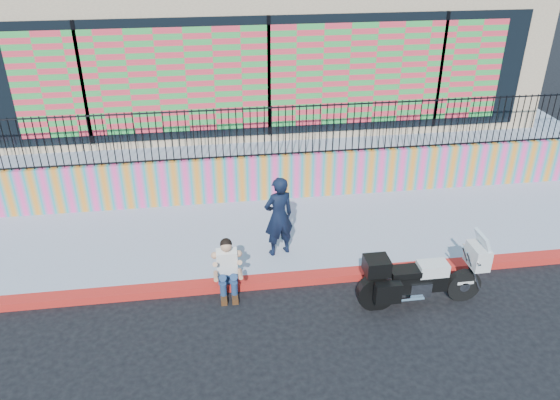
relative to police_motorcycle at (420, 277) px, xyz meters
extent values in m
plane|color=black|center=(-2.02, 0.94, -0.58)|extent=(90.00, 90.00, 0.00)
cube|color=#A00B22|center=(-2.02, 0.94, -0.51)|extent=(16.00, 0.30, 0.15)
cube|color=#8E94AB|center=(-2.02, 2.59, -0.51)|extent=(16.00, 3.00, 0.15)
cube|color=#FF4397|center=(-2.02, 4.19, 0.12)|extent=(16.00, 0.20, 1.10)
cube|color=#8E94AB|center=(-2.02, 9.29, 0.04)|extent=(16.00, 10.00, 1.25)
cube|color=tan|center=(-2.02, 9.09, 2.67)|extent=(14.00, 8.00, 4.00)
cube|color=black|center=(-2.02, 5.07, 2.27)|extent=(12.60, 0.04, 2.80)
cube|color=#EE3448|center=(-2.02, 5.04, 2.27)|extent=(11.48, 0.02, 2.40)
cylinder|color=black|center=(0.85, 0.00, -0.27)|extent=(0.63, 0.13, 0.63)
cylinder|color=black|center=(-0.76, 0.00, -0.27)|extent=(0.63, 0.13, 0.63)
cube|color=black|center=(0.04, 0.00, -0.11)|extent=(0.90, 0.27, 0.32)
cube|color=silver|center=(0.00, 0.00, -0.20)|extent=(0.38, 0.32, 0.29)
cube|color=silver|center=(0.21, 0.00, 0.16)|extent=(0.52, 0.30, 0.23)
cube|color=black|center=(-0.29, 0.00, 0.14)|extent=(0.52, 0.32, 0.11)
cube|color=silver|center=(1.02, 0.00, 0.35)|extent=(0.29, 0.49, 0.40)
cube|color=silver|center=(1.06, 0.00, 0.65)|extent=(0.17, 0.44, 0.32)
cube|color=black|center=(-0.81, 0.00, 0.32)|extent=(0.42, 0.40, 0.29)
cube|color=black|center=(-0.67, -0.29, -0.06)|extent=(0.46, 0.17, 0.38)
cube|color=black|center=(-0.67, 0.29, -0.06)|extent=(0.46, 0.17, 0.38)
cube|color=silver|center=(0.85, 0.00, -0.18)|extent=(0.30, 0.15, 0.06)
imported|color=black|center=(-2.26, 1.78, 0.41)|extent=(0.70, 0.56, 1.68)
cube|color=navy|center=(-3.34, 0.98, -0.34)|extent=(0.36, 0.28, 0.18)
cube|color=white|center=(-3.34, 0.94, 0.01)|extent=(0.38, 0.27, 0.54)
sphere|color=tan|center=(-3.34, 0.90, 0.37)|extent=(0.21, 0.21, 0.21)
cube|color=#472814|center=(-3.44, 0.54, -0.53)|extent=(0.11, 0.26, 0.10)
cube|color=#472814|center=(-3.24, 0.54, -0.53)|extent=(0.11, 0.26, 0.10)
camera|label=1|loc=(-3.55, -7.43, 5.67)|focal=35.00mm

